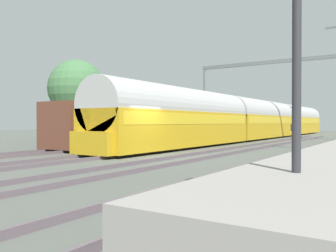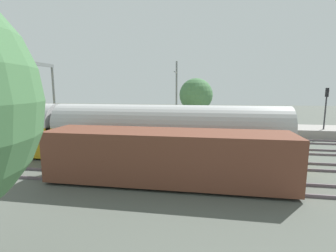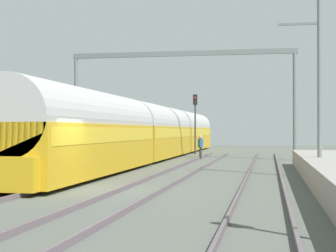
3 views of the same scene
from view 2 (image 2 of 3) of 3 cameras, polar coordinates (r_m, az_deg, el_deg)
The scene contains 11 objects.
ground at distance 19.64m, azimuth 18.12°, elevation -6.80°, with size 120.00×120.00×0.00m, color #545952.
track_far_west at distance 13.98m, azimuth 21.99°, elevation -13.04°, with size 1.52×60.00×0.16m.
track_west at distance 17.71m, azimuth 19.13°, elevation -8.28°, with size 1.52×60.00×0.16m.
track_east at distance 21.55m, azimuth 17.32°, elevation -5.18°, with size 1.52×60.00×0.16m.
track_far_east at distance 25.45m, azimuth 16.07°, elevation -3.02°, with size 1.52×60.00×0.16m.
platform at distance 28.97m, azimuth 11.29°, elevation -0.70°, with size 4.40×28.00×0.90m.
freight_car at distance 13.34m, azimuth -0.21°, elevation -7.11°, with size 2.80×13.00×2.70m.
person_crossing at distance 27.44m, azimuth -32.69°, elevation -1.22°, with size 0.43×0.46×1.73m.
railway_signal_near at distance 29.95m, azimuth 32.69°, elevation 3.88°, with size 0.36×0.30×5.15m.
catenary_pole_east_mid at distance 27.34m, azimuth 1.96°, elevation 6.71°, with size 1.90×0.20×8.00m.
tree_east_background at distance 34.19m, azimuth 6.48°, elevation 7.13°, with size 4.56×4.56×6.48m.
Camera 2 is at (-18.71, 3.11, 5.12)m, focal length 26.34 mm.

